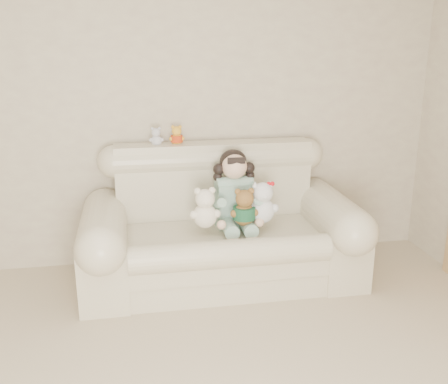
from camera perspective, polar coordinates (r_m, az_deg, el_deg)
wall_back at (r=4.19m, az=-6.68°, el=9.30°), size 4.50×0.00×4.50m
sofa at (r=3.93m, az=-0.26°, el=-2.87°), size 2.10×0.95×1.03m
seated_child at (r=3.96m, az=1.12°, el=0.44°), size 0.40×0.47×0.61m
brown_teddy at (r=3.78m, az=2.25°, el=-1.27°), size 0.23×0.19×0.33m
white_cat at (r=3.84m, az=4.25°, el=-0.67°), size 0.27×0.22×0.38m
cream_teddy at (r=3.73m, az=-2.12°, el=-1.33°), size 0.25×0.21×0.35m
yellow_mini_bear at (r=4.10m, az=-5.24°, el=6.41°), size 0.14×0.12×0.19m
grey_mini_plush at (r=4.09m, az=-7.48°, el=6.24°), size 0.14×0.13×0.18m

